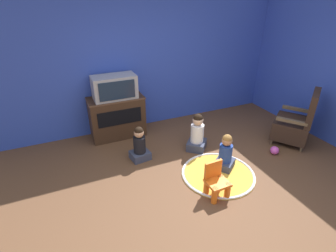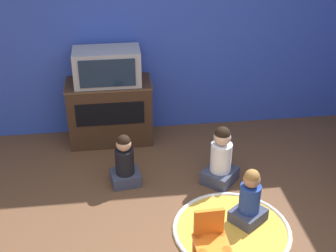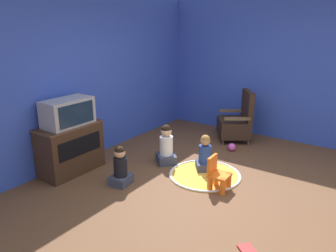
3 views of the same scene
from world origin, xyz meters
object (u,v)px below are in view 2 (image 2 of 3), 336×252
Objects in this scene: tv_cabinet at (110,111)px; child_watching_left at (221,159)px; television at (107,67)px; child_watching_center at (250,200)px; child_watching_right at (125,163)px; yellow_kid_chair at (211,244)px.

child_watching_left is at bearing -42.30° from tv_cabinet.
child_watching_center is at bearing -53.11° from television.
child_watching_right is (0.13, -0.89, -0.71)m from television.
tv_cabinet is 1.32× the size of television.
child_watching_left is (0.34, 1.12, 0.09)m from yellow_kid_chair.
child_watching_right is at bearing 108.95° from child_watching_center.
television is at bearing 90.15° from child_watching_left.
child_watching_center is at bearing -53.48° from tv_cabinet.
child_watching_left reaches higher than child_watching_right.
child_watching_right is (0.13, -0.92, -0.14)m from tv_cabinet.
child_watching_center is (1.24, -1.68, -0.14)m from tv_cabinet.
child_watching_center is at bearing 43.29° from yellow_kid_chair.
television reaches higher than child_watching_center.
child_watching_center is 1.00× the size of child_watching_right.
tv_cabinet is 0.94m from child_watching_right.
tv_cabinet is 1.70× the size of child_watching_right.
tv_cabinet is 1.49× the size of child_watching_left.
yellow_kid_chair is at bearing -171.70° from child_watching_center.
yellow_kid_chair is 0.65m from child_watching_center.
child_watching_right is (-1.12, 0.76, -0.00)m from child_watching_center.
child_watching_left is (1.12, -1.02, -0.11)m from tv_cabinet.
tv_cabinet is 2.09m from child_watching_center.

